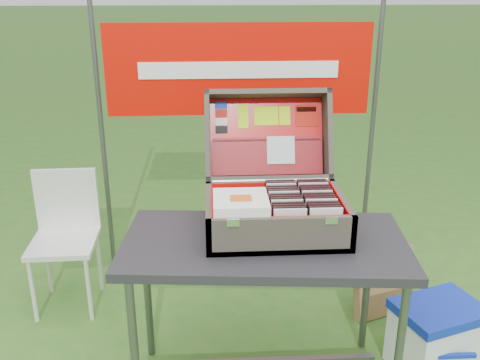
{
  "coord_description": "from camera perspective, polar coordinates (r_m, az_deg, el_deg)",
  "views": [
    {
      "loc": [
        -0.18,
        -2.14,
        1.81
      ],
      "look_at": [
        -0.05,
        0.1,
        0.96
      ],
      "focal_mm": 40.0,
      "sensor_mm": 36.0,
      "label": 1
    }
  ],
  "objects": [
    {
      "name": "table_leg_fl",
      "position": [
        2.33,
        -11.14,
        -18.23
      ],
      "size": [
        0.04,
        0.04,
        0.72
      ],
      "primitive_type": "cylinder",
      "color": "#59595B",
      "rests_on": "ground"
    },
    {
      "name": "songbook_1",
      "position": [
        2.22,
        0.07,
        -2.65
      ],
      "size": [
        0.23,
        0.23,
        0.0
      ],
      "primitive_type": "cube",
      "color": "white",
      "rests_on": "suitcase_base_wall_front"
    },
    {
      "name": "cd_right_11",
      "position": [
        2.45,
        7.85,
        -2.19
      ],
      "size": [
        0.13,
        0.01,
        0.15
      ],
      "primitive_type": "cube",
      "color": "black",
      "rests_on": "suitcase_liner_floor"
    },
    {
      "name": "suitcase_lid_rim_far",
      "position": [
        2.63,
        2.87,
        9.17
      ],
      "size": [
        0.61,
        0.16,
        0.08
      ],
      "primitive_type": "cube",
      "rotation": [
        -1.94,
        0.0,
        0.0
      ],
      "color": "#4C473B",
      "rests_on": "suitcase_lid_back"
    },
    {
      "name": "suitcase_lid_rim_near",
      "position": [
        2.59,
        3.06,
        0.21
      ],
      "size": [
        0.61,
        0.16,
        0.08
      ],
      "primitive_type": "cube",
      "rotation": [
        -1.94,
        0.0,
        0.0
      ],
      "color": "#4C473B",
      "rests_on": "suitcase_lid_back"
    },
    {
      "name": "suitcase_lid_liner",
      "position": [
        2.66,
        2.84,
        4.62
      ],
      "size": [
        0.56,
        0.14,
        0.36
      ],
      "primitive_type": "cube",
      "rotation": [
        -1.94,
        0.0,
        0.0
      ],
      "color": "red",
      "rests_on": "suitcase_lid_back"
    },
    {
      "name": "cooler",
      "position": [
        2.88,
        20.17,
        -15.41
      ],
      "size": [
        0.48,
        0.42,
        0.35
      ],
      "primitive_type": null,
      "rotation": [
        0.0,
        0.0,
        0.32
      ],
      "color": "white",
      "rests_on": "ground"
    },
    {
      "name": "lid_sticker_cc_a",
      "position": [
        2.66,
        -2.04,
        7.95
      ],
      "size": [
        0.06,
        0.02,
        0.04
      ],
      "primitive_type": "cube",
      "rotation": [
        -1.94,
        0.0,
        0.0
      ],
      "color": "#1933B2",
      "rests_on": "suitcase_lid_liner"
    },
    {
      "name": "suitcase_base_wall_left",
      "position": [
        2.33,
        -3.36,
        -3.94
      ],
      "size": [
        0.02,
        0.43,
        0.16
      ],
      "primitive_type": "cube",
      "color": "#4C473B",
      "rests_on": "table_top"
    },
    {
      "name": "cd_left_6",
      "position": [
        2.32,
        4.83,
        -3.42
      ],
      "size": [
        0.13,
        0.01,
        0.15
      ],
      "primitive_type": "cube",
      "color": "black",
      "rests_on": "suitcase_liner_floor"
    },
    {
      "name": "lid_sticker_cc_b",
      "position": [
        2.65,
        -2.02,
        7.1
      ],
      "size": [
        0.06,
        0.02,
        0.04
      ],
      "primitive_type": "cube",
      "rotation": [
        -1.94,
        0.0,
        0.0
      ],
      "color": "#BE1405",
      "rests_on": "suitcase_lid_liner"
    },
    {
      "name": "lid_card_neon_tall",
      "position": [
        2.65,
        0.35,
        6.81
      ],
      "size": [
        0.05,
        0.05,
        0.11
      ],
      "primitive_type": "cube",
      "rotation": [
        -1.94,
        0.0,
        0.0
      ],
      "color": "#B6F404",
      "rests_on": "suitcase_lid_liner"
    },
    {
      "name": "suitcase_base_wall_front",
      "position": [
        2.16,
        4.45,
        -6.01
      ],
      "size": [
        0.61,
        0.02,
        0.16
      ],
      "primitive_type": "cube",
      "color": "#4C473B",
      "rests_on": "table_top"
    },
    {
      "name": "songbook_7",
      "position": [
        2.21,
        0.07,
        -1.94
      ],
      "size": [
        0.23,
        0.23,
        0.0
      ],
      "primitive_type": "cube",
      "color": "white",
      "rests_on": "suitcase_base_wall_front"
    },
    {
      "name": "cd_left_5",
      "position": [
        2.29,
        4.91,
        -3.67
      ],
      "size": [
        0.13,
        0.01,
        0.15
      ],
      "primitive_type": "cube",
      "color": "black",
      "rests_on": "suitcase_liner_floor"
    },
    {
      "name": "cd_right_5",
      "position": [
        2.32,
        8.5,
        -3.55
      ],
      "size": [
        0.13,
        0.01,
        0.15
      ],
      "primitive_type": "cube",
      "color": "black",
      "rests_on": "suitcase_liner_floor"
    },
    {
      "name": "cd_left_8",
      "position": [
        2.36,
        4.67,
        -2.95
      ],
      "size": [
        0.13,
        0.01,
        0.15
      ],
      "primitive_type": "cube",
      "color": "silver",
      "rests_on": "suitcase_liner_floor"
    },
    {
      "name": "cd_right_7",
      "position": [
        2.36,
        8.27,
        -3.08
      ],
      "size": [
        0.13,
        0.01,
        0.15
      ],
      "primitive_type": "cube",
      "color": "black",
      "rests_on": "suitcase_liner_floor"
    },
    {
      "name": "chair_backrest",
      "position": [
        3.28,
        -17.99,
        -2.01
      ],
      "size": [
        0.36,
        0.04,
        0.38
      ],
      "primitive_type": "cube",
      "rotation": [
        0.0,
        0.0,
        0.03
      ],
      "color": "silver",
      "rests_on": "chair_seat"
    },
    {
      "name": "cd_right_2",
      "position": [
        2.26,
        8.85,
        -4.3
      ],
      "size": [
        0.13,
        0.01,
        0.15
      ],
      "primitive_type": "cube",
      "color": "black",
      "rests_on": "suitcase_liner_floor"
    },
    {
      "name": "banner_text",
      "position": [
        3.26,
        -0.11,
        11.65
      ],
      "size": [
        1.2,
        0.0,
        0.1
      ],
      "primitive_type": "cube",
      "color": "white",
      "rests_on": "banner"
    },
    {
      "name": "banner_post_right",
      "position": [
        3.53,
        13.82,
        4.27
      ],
      "size": [
        0.03,
        0.03,
        1.7
      ],
      "primitive_type": "cylinder",
      "color": "#59595B",
      "rests_on": "ground"
    },
    {
      "name": "chair_leg_fr",
      "position": [
        3.14,
        -15.84,
        -11.04
      ],
      "size": [
        0.02,
        0.02,
        0.41
      ],
      "primitive_type": "cylinder",
      "color": "silver",
      "rests_on": "ground"
    },
    {
      "name": "chair",
      "position": [
        3.21,
        -18.31,
        -6.6
      ],
      "size": [
        0.37,
        0.41,
        0.79
      ],
      "primitive_type": null,
      "rotation": [
        0.0,
        0.0,
        0.03
      ],
      "color": "silver",
      "rests_on": "ground"
    },
    {
      "name": "suitcase",
      "position": [
        2.33,
        3.74,
        1.05
      ],
      "size": [
        0.61,
        0.59,
        0.54
      ],
      "primitive_type": null,
      "color": "#4C473B",
      "rests_on": "table"
    },
    {
      "name": "cardboard_box",
      "position": [
        3.2,
        15.06,
        -10.48
      ],
      "size": [
        0.39,
        0.24,
        0.39
      ],
      "primitive_type": "cube",
      "rotation": [
        -0.16,
        0.0,
        0.36
      ],
      "color": "olive",
      "rests_on": "ground"
    },
    {
      "name": "cd_right_12",
      "position": [
        2.47,
        7.74,
        -1.98
      ],
      "size": [
        0.13,
        0.01,
        0.15
      ],
      "primitive_type": "cube",
      "color": "silver",
      "rests_on": "suitcase_liner_floor"
    },
    {
      "name": "suitcase_liner_wall_back",
      "position": [
        2.51,
        3.3,
        -1.74
      ],
      "size": [
        0.56,
        0.01,
        0.14
      ],
      "primitive_type": "cube",
      "color": "red",
      "rests_on": "suitcase_base_bottom"
    },
    {
      "name": "cd_left_0",
      "position": [
        2.19,
        5.33,
        -4.95
      ],
      "size": [
        0.13,
        0.01,
        0.15
      ],
      "primitive_type": "cube",
      "color": "silver",
      "rests_on": "suitcase_liner_floor"
    },
    {
      "name": "suitcase_base_bottom",
      "position": [
        2.37,
        3.77,
        -5.3
      ],
      "size": [
        0.61,
        0.43,
        0.02
      ],
      "primitive_type": "cube",
      "color": "#4C473B",
      "rests_on": "table_top"
    },
    {
      "name": "songbook_2",
      "position": [
        2.22,
        0.07,
        -2.54
      ],
      "size": [
        0.23,
        0.23,
        0.0
      ],
      "primitive_type": "cube",
      "color": "white",
      "rests_on": "suitcase_base_wall_front"
    },
    {
      "name": "table_leg_fr",
      "position": [
        2.43,
        16.65,
        -16.9
      ],
      "size": [
        0.04,
        0.04,
        0.72
      ],
      "primitive_type": "cylinder",
      "color": "#59595B",
      "rests_on": "ground"
    },
    {
      "name": "chair_upright_left",
      "position": [
        3.32,
        -20.52,
        -2.18
      ],
      "size": [
        0.02,
        0.02,
        0.38
      ],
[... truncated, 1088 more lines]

